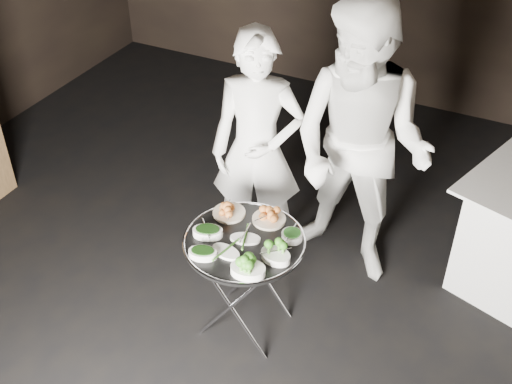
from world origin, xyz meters
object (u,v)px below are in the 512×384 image
at_px(serving_tray, 244,241).
at_px(waiter_right, 360,149).
at_px(tray_stand, 245,281).
at_px(waiter_left, 257,151).

xyz_separation_m(serving_tray, waiter_right, (0.38, 0.82, 0.26)).
distance_m(tray_stand, waiter_left, 0.86).
distance_m(tray_stand, waiter_right, 1.07).
xyz_separation_m(tray_stand, waiter_right, (0.38, 0.82, 0.57)).
bearing_deg(waiter_right, serving_tray, -107.91).
height_order(tray_stand, serving_tray, serving_tray).
height_order(waiter_left, waiter_right, waiter_right).
bearing_deg(tray_stand, waiter_right, 64.93).
xyz_separation_m(serving_tray, waiter_left, (-0.26, 0.70, 0.13)).
bearing_deg(tray_stand, serving_tray, -153.43).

